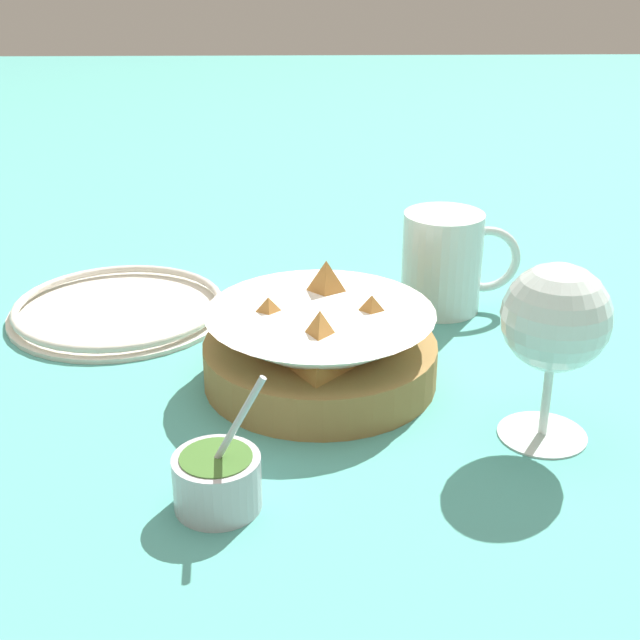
{
  "coord_description": "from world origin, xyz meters",
  "views": [
    {
      "loc": [
        -0.01,
        -0.69,
        0.37
      ],
      "look_at": [
        0.01,
        0.0,
        0.06
      ],
      "focal_mm": 50.0,
      "sensor_mm": 36.0,
      "label": 1
    }
  ],
  "objects_px": {
    "food_basket": "(320,346)",
    "side_plate": "(119,308)",
    "wine_glass": "(555,323)",
    "beer_mug": "(443,265)",
    "sauce_cup": "(217,479)"
  },
  "relations": [
    {
      "from": "wine_glass",
      "to": "beer_mug",
      "type": "height_order",
      "value": "wine_glass"
    },
    {
      "from": "food_basket",
      "to": "beer_mug",
      "type": "relative_size",
      "value": 1.67
    },
    {
      "from": "food_basket",
      "to": "side_plate",
      "type": "bearing_deg",
      "value": 144.53
    },
    {
      "from": "sauce_cup",
      "to": "wine_glass",
      "type": "relative_size",
      "value": 0.71
    },
    {
      "from": "food_basket",
      "to": "sauce_cup",
      "type": "distance_m",
      "value": 0.2
    },
    {
      "from": "food_basket",
      "to": "beer_mug",
      "type": "distance_m",
      "value": 0.2
    },
    {
      "from": "wine_glass",
      "to": "side_plate",
      "type": "xyz_separation_m",
      "value": [
        -0.38,
        0.24,
        -0.09
      ]
    },
    {
      "from": "sauce_cup",
      "to": "beer_mug",
      "type": "xyz_separation_m",
      "value": [
        0.2,
        0.34,
        0.03
      ]
    },
    {
      "from": "wine_glass",
      "to": "food_basket",
      "type": "bearing_deg",
      "value": 150.84
    },
    {
      "from": "food_basket",
      "to": "beer_mug",
      "type": "height_order",
      "value": "beer_mug"
    },
    {
      "from": "food_basket",
      "to": "wine_glass",
      "type": "height_order",
      "value": "wine_glass"
    },
    {
      "from": "wine_glass",
      "to": "beer_mug",
      "type": "distance_m",
      "value": 0.26
    },
    {
      "from": "wine_glass",
      "to": "side_plate",
      "type": "height_order",
      "value": "wine_glass"
    },
    {
      "from": "side_plate",
      "to": "wine_glass",
      "type": "bearing_deg",
      "value": -32.67
    },
    {
      "from": "beer_mug",
      "to": "wine_glass",
      "type": "bearing_deg",
      "value": -80.3
    }
  ]
}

